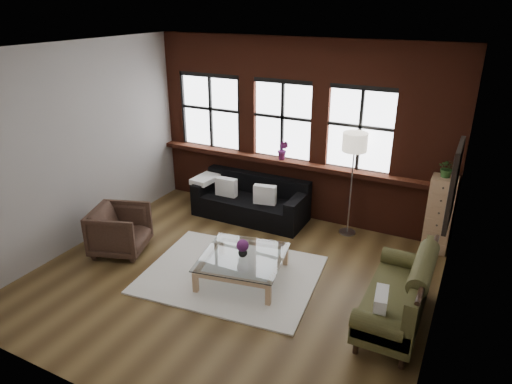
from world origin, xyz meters
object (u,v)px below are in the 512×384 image
at_px(armchair, 120,230).
at_px(coffee_table, 243,268).
at_px(floor_lamp, 352,181).
at_px(drawer_chest, 439,214).
at_px(vintage_settee, 396,291).
at_px(vase, 243,252).
at_px(dark_sofa, 250,199).

bearing_deg(armchair, coffee_table, -104.49).
relative_size(armchair, floor_lamp, 0.42).
bearing_deg(drawer_chest, vintage_settee, -96.05).
height_order(armchair, vase, armchair).
xyz_separation_m(vase, floor_lamp, (0.95, 2.07, 0.53)).
bearing_deg(coffee_table, vase, 66.04).
height_order(armchair, coffee_table, armchair).
distance_m(dark_sofa, vintage_settee, 3.51).
bearing_deg(vase, floor_lamp, 65.40).
bearing_deg(drawer_chest, coffee_table, -137.44).
distance_m(coffee_table, drawer_chest, 3.24).
distance_m(armchair, drawer_chest, 5.07).
bearing_deg(coffee_table, vintage_settee, -0.00).
height_order(vase, floor_lamp, floor_lamp).
xyz_separation_m(dark_sofa, armchair, (-1.27, -2.03, -0.00)).
xyz_separation_m(dark_sofa, floor_lamp, (1.79, 0.22, 0.60)).
xyz_separation_m(coffee_table, vase, (0.00, 0.00, 0.26)).
xyz_separation_m(drawer_chest, floor_lamp, (-1.42, -0.10, 0.35)).
bearing_deg(dark_sofa, floor_lamp, 6.88).
height_order(vintage_settee, armchair, vintage_settee).
relative_size(dark_sofa, armchair, 2.52).
distance_m(coffee_table, vase, 0.26).
bearing_deg(vase, vintage_settee, -0.00).
height_order(drawer_chest, floor_lamp, floor_lamp).
bearing_deg(vase, coffee_table, -113.96).
relative_size(armchair, drawer_chest, 0.66).
distance_m(vase, drawer_chest, 3.21).
height_order(dark_sofa, coffee_table, dark_sofa).
relative_size(vintage_settee, floor_lamp, 0.89).
relative_size(vintage_settee, armchair, 2.11).
bearing_deg(floor_lamp, vintage_settee, -60.11).
height_order(coffee_table, vase, vase).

